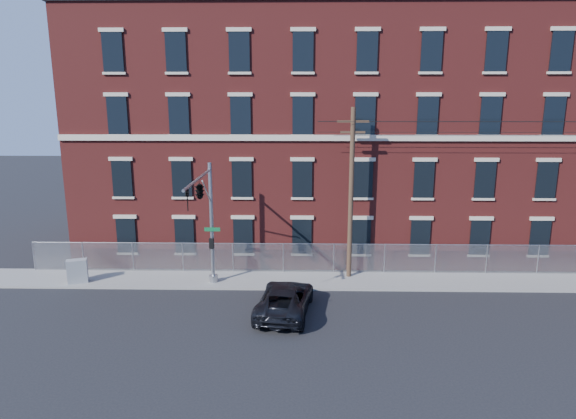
% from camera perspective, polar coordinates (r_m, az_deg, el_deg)
% --- Properties ---
extents(ground, '(140.00, 140.00, 0.00)m').
position_cam_1_polar(ground, '(25.04, 3.64, -12.34)').
color(ground, black).
rests_on(ground, ground).
extents(sidewalk, '(65.00, 3.00, 0.12)m').
position_cam_1_polar(sidewalk, '(32.36, 25.18, -7.55)').
color(sidewalk, gray).
rests_on(sidewalk, ground).
extents(mill_building, '(55.30, 14.32, 16.30)m').
position_cam_1_polar(mill_building, '(38.95, 21.04, 8.27)').
color(mill_building, maroon).
rests_on(mill_building, ground).
extents(chain_link_fence, '(59.06, 0.06, 1.85)m').
position_cam_1_polar(chain_link_fence, '(33.18, 24.45, -5.18)').
color(chain_link_fence, '#A5A8AD').
rests_on(chain_link_fence, ground).
extents(traffic_signal_mast, '(0.90, 6.75, 7.00)m').
position_cam_1_polar(traffic_signal_mast, '(25.86, -9.80, 0.91)').
color(traffic_signal_mast, '#9EA0A5').
rests_on(traffic_signal_mast, ground).
extents(utility_pole_near, '(1.80, 0.28, 10.00)m').
position_cam_1_polar(utility_pole_near, '(28.92, 7.29, 2.13)').
color(utility_pole_near, '#453122').
rests_on(utility_pole_near, ground).
extents(pickup_truck, '(3.16, 5.61, 1.48)m').
position_cam_1_polar(pickup_truck, '(25.20, -0.38, -10.30)').
color(pickup_truck, black).
rests_on(pickup_truck, ground).
extents(utility_cabinet, '(1.22, 0.88, 1.38)m').
position_cam_1_polar(utility_cabinet, '(31.33, -23.12, -6.55)').
color(utility_cabinet, gray).
rests_on(utility_cabinet, sidewalk).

